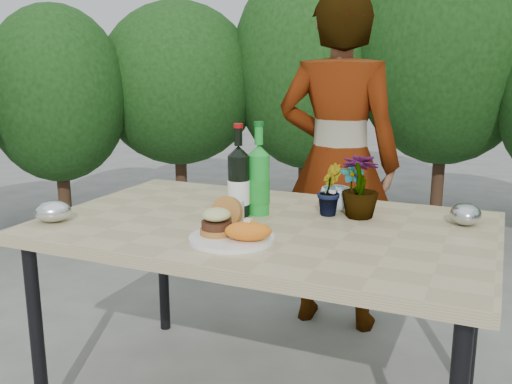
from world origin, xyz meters
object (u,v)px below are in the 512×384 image
at_px(wine_bottle, 239,182).
at_px(person, 338,163).
at_px(patio_table, 265,237).
at_px(dinner_plate, 232,238).

bearing_deg(wine_bottle, person, 97.20).
height_order(patio_table, dinner_plate, dinner_plate).
relative_size(patio_table, dinner_plate, 5.71).
distance_m(wine_bottle, person, 0.82).
xyz_separation_m(patio_table, person, (0.03, 0.85, 0.14)).
bearing_deg(patio_table, dinner_plate, -93.55).
xyz_separation_m(dinner_plate, person, (0.05, 1.09, 0.07)).
relative_size(patio_table, person, 0.96).
bearing_deg(person, wine_bottle, 75.24).
height_order(dinner_plate, person, person).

